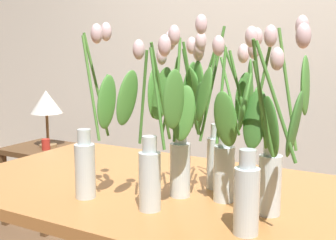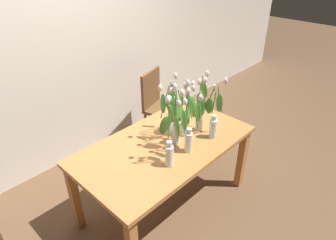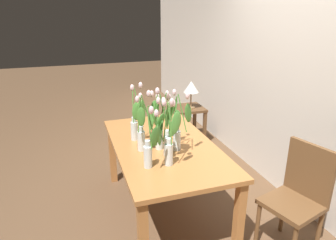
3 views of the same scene
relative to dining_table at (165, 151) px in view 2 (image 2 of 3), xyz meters
name	(u,v)px [view 2 (image 2 of 3)]	position (x,y,z in m)	size (l,w,h in m)	color
ground_plane	(165,202)	(0.00, 0.00, -0.65)	(18.00, 18.00, 0.00)	brown
room_wall_rear	(70,44)	(0.00, 1.39, 0.70)	(9.00, 0.10, 2.70)	silver
dining_table	(165,151)	(0.00, 0.00, 0.00)	(1.60, 0.90, 0.74)	#B7753D
tulip_vase_0	(170,144)	(-0.17, -0.22, 0.28)	(0.14, 0.17, 0.57)	silver
tulip_vase_1	(212,116)	(0.39, -0.22, 0.29)	(0.21, 0.18, 0.55)	silver
tulip_vase_2	(200,112)	(0.39, -0.08, 0.29)	(0.19, 0.19, 0.58)	silver
tulip_vase_3	(176,120)	(0.08, -0.06, 0.33)	(0.20, 0.23, 0.56)	silver
tulip_vase_4	(187,116)	(0.23, -0.06, 0.30)	(0.19, 0.20, 0.59)	silver
tulip_vase_5	(188,129)	(0.06, -0.21, 0.31)	(0.22, 0.18, 0.54)	silver
tulip_vase_6	(171,112)	(0.15, 0.06, 0.33)	(0.27, 0.23, 0.56)	silver
dining_chair	(158,103)	(0.79, 0.89, -0.12)	(0.49, 0.49, 0.93)	brown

